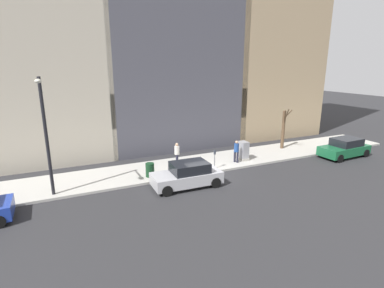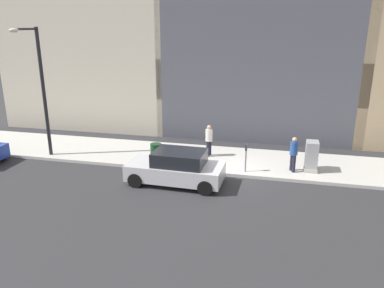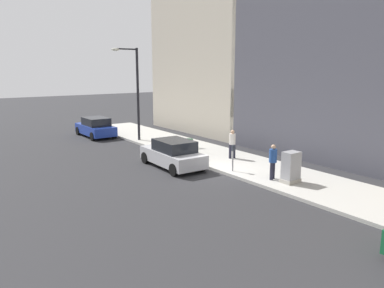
{
  "view_description": "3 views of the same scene",
  "coord_description": "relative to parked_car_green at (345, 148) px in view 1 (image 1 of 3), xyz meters",
  "views": [
    {
      "loc": [
        -16.88,
        9.05,
        7.28
      ],
      "look_at": [
        1.84,
        0.34,
        1.72
      ],
      "focal_mm": 28.0,
      "sensor_mm": 36.0,
      "label": 1
    },
    {
      "loc": [
        -16.06,
        -2.07,
        6.68
      ],
      "look_at": [
        0.92,
        1.93,
        1.17
      ],
      "focal_mm": 35.0,
      "sensor_mm": 36.0,
      "label": 2
    },
    {
      "loc": [
        -11.85,
        -14.45,
        5.26
      ],
      "look_at": [
        -0.19,
        1.9,
        1.19
      ],
      "focal_mm": 35.0,
      "sensor_mm": 36.0,
      "label": 3
    }
  ],
  "objects": [
    {
      "name": "pedestrian_midblock",
      "position": [
        3.36,
        13.16,
        0.35
      ],
      "size": [
        0.39,
        0.36,
        1.66
      ],
      "rotation": [
        0.0,
        0.0,
        2.85
      ],
      "color": "#1E1E2D",
      "rests_on": "sidewalk"
    },
    {
      "name": "utility_box",
      "position": [
        2.4,
        8.09,
        0.11
      ],
      "size": [
        0.83,
        0.61,
        1.43
      ],
      "color": "#A8A399",
      "rests_on": "sidewalk"
    },
    {
      "name": "sidewalk",
      "position": [
        3.1,
        11.82,
        -0.66
      ],
      "size": [
        4.0,
        36.0,
        0.15
      ],
      "primitive_type": "cube",
      "color": "#B2AFA8",
      "rests_on": "ground"
    },
    {
      "name": "streetlamp",
      "position": [
        1.38,
        21.39,
        3.28
      ],
      "size": [
        1.97,
        0.32,
        6.5
      ],
      "color": "black",
      "rests_on": "sidewalk"
    },
    {
      "name": "office_block_center",
      "position": [
        12.64,
        11.03,
        6.51
      ],
      "size": [
        12.07,
        12.07,
        14.5
      ],
      "primitive_type": "cube",
      "color": "#4C4C56",
      "rests_on": "ground"
    },
    {
      "name": "pedestrian_near_meter",
      "position": [
        2.11,
        8.92,
        0.35
      ],
      "size": [
        0.38,
        0.36,
        1.66
      ],
      "rotation": [
        0.0,
        0.0,
        3.55
      ],
      "color": "#1E1E2D",
      "rests_on": "sidewalk"
    },
    {
      "name": "trash_bin",
      "position": [
        2.0,
        15.62,
        -0.14
      ],
      "size": [
        0.56,
        0.56,
        0.9
      ],
      "primitive_type": "cylinder",
      "color": "#14381E",
      "rests_on": "sidewalk"
    },
    {
      "name": "office_tower_right",
      "position": [
        12.22,
        22.36,
        7.86
      ],
      "size": [
        11.25,
        11.25,
        17.19
      ],
      "primitive_type": "cube",
      "color": "#BCB29E",
      "rests_on": "ground"
    },
    {
      "name": "parked_car_silver",
      "position": [
        -0.2,
        13.93,
        0.0
      ],
      "size": [
        2.02,
        4.25,
        1.52
      ],
      "rotation": [
        0.0,
        0.0,
        -0.03
      ],
      "color": "#B7B7BC",
      "rests_on": "ground"
    },
    {
      "name": "ground_plane",
      "position": [
        1.1,
        11.82,
        -0.74
      ],
      "size": [
        120.0,
        120.0,
        0.0
      ],
      "primitive_type": "plane",
      "color": "#2B2B2D"
    },
    {
      "name": "parking_meter",
      "position": [
        1.55,
        11.07,
        0.24
      ],
      "size": [
        0.14,
        0.1,
        1.35
      ],
      "color": "slate",
      "rests_on": "sidewalk"
    },
    {
      "name": "bare_tree",
      "position": [
        3.65,
        3.18,
        1.18
      ],
      "size": [
        1.33,
        0.82,
        3.64
      ],
      "color": "brown",
      "rests_on": "sidewalk"
    },
    {
      "name": "parked_car_green",
      "position": [
        0.0,
        0.0,
        0.0
      ],
      "size": [
        2.05,
        4.26,
        1.52
      ],
      "rotation": [
        0.0,
        0.0,
        0.03
      ],
      "color": "#196038",
      "rests_on": "ground"
    }
  ]
}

